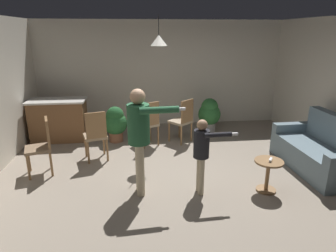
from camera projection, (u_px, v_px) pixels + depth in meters
The scene contains 15 objects.
ground at pixel (178, 178), 5.06m from camera, with size 7.68×7.68×0.00m, color gray.
wall_back at pixel (161, 74), 7.66m from camera, with size 6.40×0.10×2.70m, color silver.
couch_floral at pixel (319, 152), 5.30m from camera, with size 0.90×1.82×1.00m.
kitchen_counter at pixel (59, 120), 6.71m from camera, with size 1.26×0.66×0.95m.
side_table_by_couch at pixel (268, 172), 4.55m from camera, with size 0.44×0.44×0.52m.
person_adult at pixel (140, 131), 4.29m from camera, with size 0.83×0.48×1.65m.
person_child at pixel (202, 149), 4.37m from camera, with size 0.62×0.35×1.19m.
dining_chair_by_counter at pixel (149, 122), 6.33m from camera, with size 0.56×0.56×1.00m.
dining_chair_near_wall at pixel (96, 134), 5.58m from camera, with size 0.52×0.52×1.00m.
dining_chair_centre_back at pixel (183, 119), 6.53m from camera, with size 0.59×0.59×1.00m.
dining_chair_spare at pixel (42, 144), 5.07m from camera, with size 0.52×0.52×1.00m.
potted_plant_corner at pixel (209, 113), 7.27m from camera, with size 0.55×0.55×0.85m.
potted_plant_by_wall at pixel (115, 122), 6.61m from camera, with size 0.53×0.53×0.82m.
spare_remote_on_table at pixel (271, 160), 4.47m from camera, with size 0.04×0.13×0.04m, color white.
ceiling_light_pendant at pixel (159, 40), 5.53m from camera, with size 0.32×0.32×0.55m.
Camera 1 is at (-0.69, -4.48, 2.41)m, focal length 31.29 mm.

